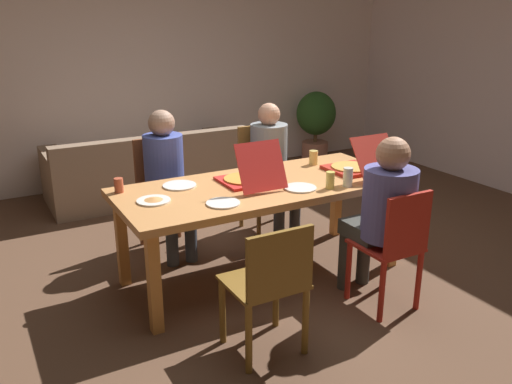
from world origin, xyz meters
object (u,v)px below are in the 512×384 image
at_px(person_2, 383,207).
at_px(drinking_glass_2, 119,185).
at_px(chair_3, 270,284).
at_px(pizza_box_0, 355,167).
at_px(person_1, 167,172).
at_px(plate_3, 300,188).
at_px(chair_1, 162,190).
at_px(plate_1, 223,203).
at_px(drinking_glass_0, 313,158).
at_px(pizza_box_1, 248,177).
at_px(dining_table, 262,193).
at_px(couch, 148,172).
at_px(plate_0, 154,200).
at_px(person_0, 272,159).
at_px(drinking_glass_3, 348,177).
at_px(drinking_glass_1, 330,180).
at_px(potted_plant, 316,120).
at_px(chair_2, 394,245).
at_px(plate_2, 179,185).
at_px(chair_0, 264,173).

distance_m(person_2, drinking_glass_2, 1.86).
distance_m(chair_3, pizza_box_0, 1.55).
distance_m(person_1, plate_3, 1.21).
xyz_separation_m(chair_1, plate_1, (0.03, -1.19, 0.25)).
bearing_deg(drinking_glass_0, pizza_box_1, -164.32).
relative_size(dining_table, couch, 1.02).
xyz_separation_m(dining_table, person_2, (0.52, -0.75, 0.04)).
xyz_separation_m(pizza_box_0, plate_0, (-1.64, 0.11, -0.04)).
bearing_deg(person_0, drinking_glass_2, -164.76).
relative_size(drinking_glass_0, drinking_glass_3, 0.85).
xyz_separation_m(drinking_glass_1, drinking_glass_2, (-1.37, 0.66, -0.01)).
relative_size(pizza_box_1, potted_plant, 0.53).
bearing_deg(person_0, drinking_glass_0, -75.55).
distance_m(dining_table, chair_1, 1.05).
bearing_deg(chair_2, plate_2, 133.82).
bearing_deg(drinking_glass_1, chair_3, -145.19).
height_order(chair_2, plate_3, chair_2).
bearing_deg(potted_plant, chair_1, -149.26).
distance_m(person_1, plate_0, 0.84).
distance_m(plate_1, drinking_glass_3, 0.98).
height_order(person_2, plate_3, person_2).
bearing_deg(couch, person_2, -77.37).
bearing_deg(pizza_box_0, couch, 111.87).
height_order(chair_3, pizza_box_0, pizza_box_0).
distance_m(pizza_box_0, plate_1, 1.26).
distance_m(chair_0, plate_2, 1.28).
xyz_separation_m(chair_0, plate_0, (-1.36, -0.87, 0.23)).
height_order(dining_table, chair_1, chair_1).
relative_size(person_1, pizza_box_1, 2.39).
bearing_deg(plate_3, person_1, 123.18).
height_order(plate_3, drinking_glass_0, drinking_glass_0).
bearing_deg(chair_0, plate_2, -149.40).
distance_m(person_1, chair_2, 1.95).
xyz_separation_m(pizza_box_0, couch, (-0.96, 2.40, -0.53)).
distance_m(person_1, drinking_glass_3, 1.51).
xyz_separation_m(person_1, potted_plant, (2.79, 1.81, -0.13)).
bearing_deg(pizza_box_1, person_0, 48.09).
height_order(person_1, drinking_glass_1, person_1).
relative_size(chair_1, pizza_box_1, 1.86).
relative_size(chair_1, drinking_glass_3, 6.74).
height_order(person_2, plate_2, person_2).
height_order(chair_1, plate_1, chair_1).
xyz_separation_m(chair_2, plate_2, (-1.08, 1.13, 0.27)).
xyz_separation_m(pizza_box_1, drinking_glass_3, (0.61, -0.41, 0.02)).
height_order(dining_table, person_0, person_0).
height_order(drinking_glass_0, drinking_glass_3, drinking_glass_3).
bearing_deg(pizza_box_0, drinking_glass_3, -137.20).
bearing_deg(potted_plant, drinking_glass_0, -125.68).
height_order(chair_2, plate_1, chair_2).
bearing_deg(drinking_glass_3, person_1, 131.33).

